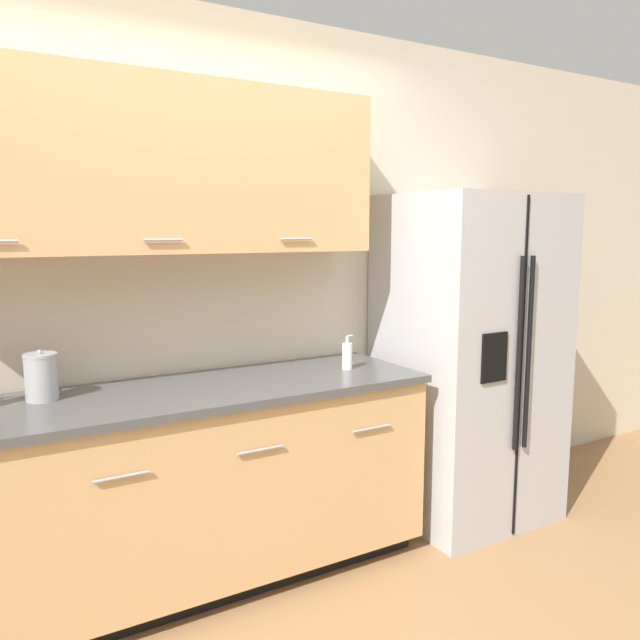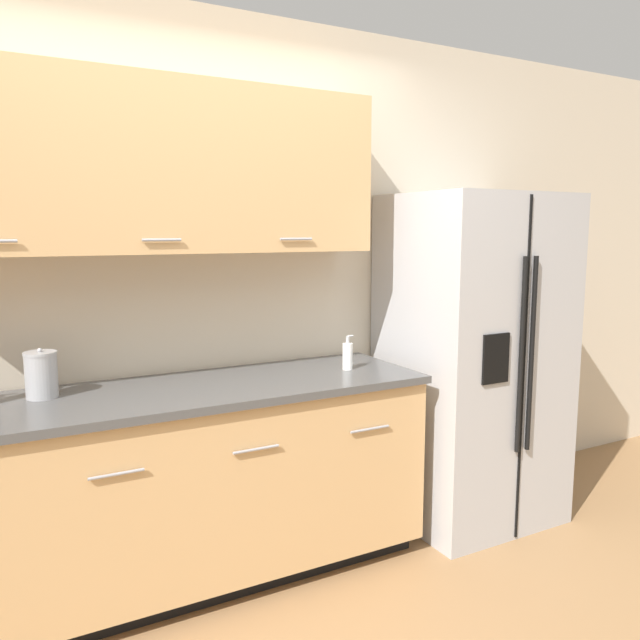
{
  "view_description": "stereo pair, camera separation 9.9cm",
  "coord_description": "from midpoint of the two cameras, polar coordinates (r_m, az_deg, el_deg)",
  "views": [
    {
      "loc": [
        -0.93,
        -1.49,
        1.57
      ],
      "look_at": [
        0.56,
        1.05,
        1.15
      ],
      "focal_mm": 35.0,
      "sensor_mm": 36.0,
      "label": 1
    },
    {
      "loc": [
        -0.84,
        -1.54,
        1.57
      ],
      "look_at": [
        0.56,
        1.05,
        1.15
      ],
      "focal_mm": 35.0,
      "sensor_mm": 36.0,
      "label": 2
    }
  ],
  "objects": [
    {
      "name": "counter_unit",
      "position": [
        2.88,
        -14.43,
        -14.86
      ],
      "size": [
        2.31,
        0.64,
        0.9
      ],
      "color": "black",
      "rests_on": "ground_plane"
    },
    {
      "name": "soap_dispenser",
      "position": [
        3.05,
        1.57,
        -3.27
      ],
      "size": [
        0.05,
        0.05,
        0.17
      ],
      "color": "white",
      "rests_on": "counter_unit"
    },
    {
      "name": "refrigerator",
      "position": [
        3.5,
        12.61,
        -3.41
      ],
      "size": [
        0.84,
        0.76,
        1.76
      ],
      "color": "#B2B2B5",
      "rests_on": "ground_plane"
    },
    {
      "name": "steel_canister",
      "position": [
        2.75,
        -25.09,
        -4.72
      ],
      "size": [
        0.13,
        0.13,
        0.2
      ],
      "color": "#A3A3A5",
      "rests_on": "counter_unit"
    },
    {
      "name": "wall_back",
      "position": [
        2.98,
        -14.13,
        5.51
      ],
      "size": [
        10.0,
        0.39,
        2.6
      ],
      "color": "beige",
      "rests_on": "ground_plane"
    }
  ]
}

